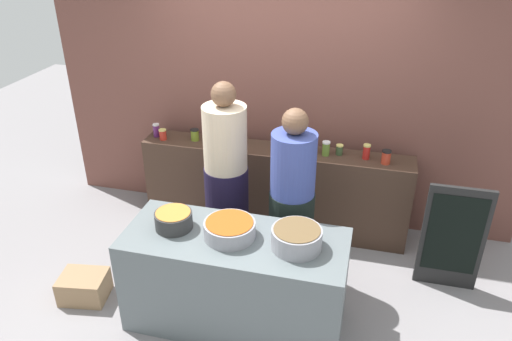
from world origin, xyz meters
TOP-DOWN VIEW (x-y plane):
  - ground at (0.00, 0.00)m, footprint 12.00×12.00m
  - storefront_wall at (0.00, 1.45)m, footprint 4.80×0.12m
  - display_shelf at (0.00, 1.10)m, footprint 2.70×0.36m
  - prep_table at (0.00, -0.30)m, footprint 1.70×0.70m
  - preserve_jar_0 at (-1.26, 1.10)m, footprint 0.07×0.07m
  - preserve_jar_1 at (-1.16, 1.04)m, footprint 0.08×0.08m
  - preserve_jar_2 at (-0.84, 1.11)m, footprint 0.09×0.09m
  - preserve_jar_3 at (-0.63, 1.15)m, footprint 0.07×0.07m
  - preserve_jar_4 at (0.19, 1.04)m, footprint 0.07×0.07m
  - preserve_jar_5 at (0.36, 1.11)m, footprint 0.08×0.08m
  - preserve_jar_6 at (0.50, 1.09)m, footprint 0.08×0.08m
  - preserve_jar_7 at (0.62, 1.14)m, footprint 0.07×0.07m
  - preserve_jar_8 at (0.88, 1.11)m, footprint 0.07×0.07m
  - preserve_jar_9 at (1.06, 1.05)m, footprint 0.09×0.09m
  - cooking_pot_left at (-0.49, -0.28)m, footprint 0.29×0.29m
  - cooking_pot_center at (-0.04, -0.29)m, footprint 0.39×0.39m
  - cooking_pot_right at (0.47, -0.30)m, footprint 0.37×0.37m
  - cook_with_tongs at (-0.32, 0.51)m, footprint 0.40×0.40m
  - cook_in_cap at (0.32, 0.34)m, footprint 0.39×0.39m
  - bread_crate at (-1.34, -0.38)m, footprint 0.43×0.36m
  - chalkboard_sign at (1.68, 0.57)m, footprint 0.52×0.05m

SIDE VIEW (x-z plane):
  - ground at x=0.00m, z-range 0.00..0.00m
  - bread_crate at x=-1.34m, z-range 0.00..0.23m
  - prep_table at x=0.00m, z-range 0.00..0.81m
  - display_shelf at x=0.00m, z-range 0.00..0.90m
  - chalkboard_sign at x=1.68m, z-range 0.01..1.00m
  - cook_in_cap at x=0.32m, z-range -0.08..1.55m
  - cook_with_tongs at x=-0.32m, z-range -0.09..1.66m
  - cooking_pot_center at x=-0.04m, z-range 0.81..0.95m
  - cooking_pot_left at x=-0.49m, z-range 0.81..0.95m
  - cooking_pot_right at x=0.47m, z-range 0.81..0.97m
  - preserve_jar_7 at x=0.62m, z-range 0.90..1.00m
  - preserve_jar_4 at x=0.19m, z-range 0.90..1.01m
  - preserve_jar_1 at x=-1.16m, z-range 0.90..1.01m
  - preserve_jar_3 at x=-0.63m, z-range 0.90..1.02m
  - preserve_jar_2 at x=-0.84m, z-range 0.90..1.02m
  - preserve_jar_9 at x=1.06m, z-range 0.90..1.03m
  - preserve_jar_0 at x=-1.26m, z-range 0.90..1.04m
  - preserve_jar_5 at x=0.36m, z-range 0.90..1.04m
  - preserve_jar_6 at x=0.50m, z-range 0.90..1.04m
  - preserve_jar_8 at x=0.88m, z-range 0.90..1.05m
  - storefront_wall at x=0.00m, z-range 0.00..3.00m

